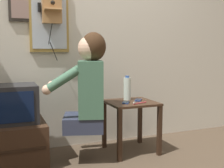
% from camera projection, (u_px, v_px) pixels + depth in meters
% --- Properties ---
extents(wall_back, '(6.80, 0.05, 2.55)m').
position_uv_depth(wall_back, '(82.00, 29.00, 3.04)').
color(wall_back, beige).
rests_on(wall_back, ground_plane).
extents(side_table, '(0.48, 0.47, 0.52)m').
position_uv_depth(side_table, '(131.00, 112.00, 2.88)').
color(side_table, '#382316').
rests_on(side_table, ground_plane).
extents(person, '(0.62, 0.52, 0.91)m').
position_uv_depth(person, '(88.00, 83.00, 2.59)').
color(person, '#2D3347').
rests_on(person, ground_plane).
extents(tv_stand, '(0.59, 0.56, 0.39)m').
position_uv_depth(tv_stand, '(12.00, 144.00, 2.55)').
color(tv_stand, '#382316').
rests_on(tv_stand, ground_plane).
extents(television, '(0.53, 0.39, 0.34)m').
position_uv_depth(television, '(6.00, 104.00, 2.51)').
color(television, '#232326').
rests_on(television, tv_stand).
extents(wall_phone_antique, '(0.23, 0.19, 0.76)m').
position_uv_depth(wall_phone_antique, '(51.00, 6.00, 2.81)').
color(wall_phone_antique, '#AD7A47').
extents(framed_picture, '(0.37, 0.03, 0.40)m').
position_uv_depth(framed_picture, '(28.00, 1.00, 2.76)').
color(framed_picture, '#2D2823').
extents(wall_mirror, '(0.40, 0.04, 0.65)m').
position_uv_depth(wall_mirror, '(49.00, 20.00, 2.86)').
color(wall_mirror, olive).
extents(cell_phone_held, '(0.12, 0.14, 0.01)m').
position_uv_depth(cell_phone_held, '(126.00, 102.00, 2.78)').
color(cell_phone_held, navy).
rests_on(cell_phone_held, side_table).
extents(cell_phone_spare, '(0.12, 0.14, 0.01)m').
position_uv_depth(cell_phone_spare, '(138.00, 100.00, 2.92)').
color(cell_phone_spare, navy).
rests_on(cell_phone_spare, side_table).
extents(water_bottle, '(0.08, 0.08, 0.26)m').
position_uv_depth(water_bottle, '(127.00, 89.00, 2.95)').
color(water_bottle, silver).
rests_on(water_bottle, side_table).
extents(toothbrush, '(0.17, 0.07, 0.02)m').
position_uv_depth(toothbrush, '(139.00, 103.00, 2.75)').
color(toothbrush, '#D83F4C').
rests_on(toothbrush, side_table).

